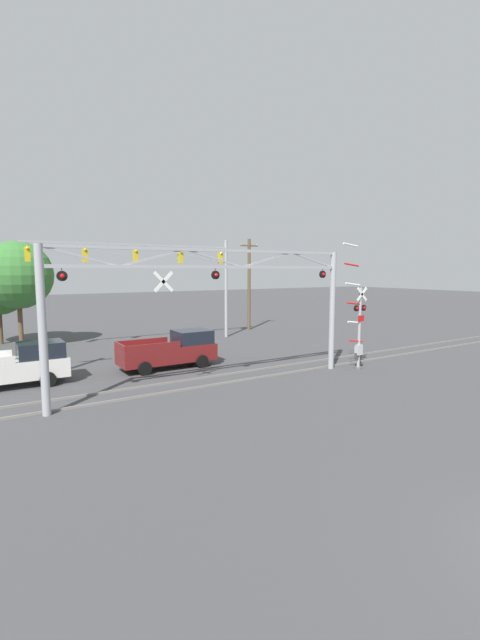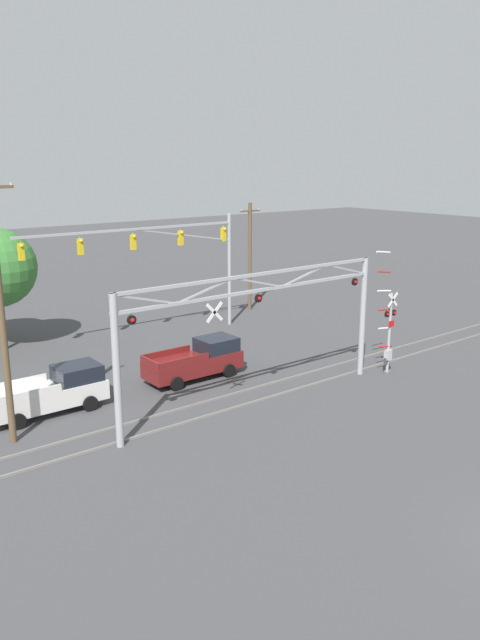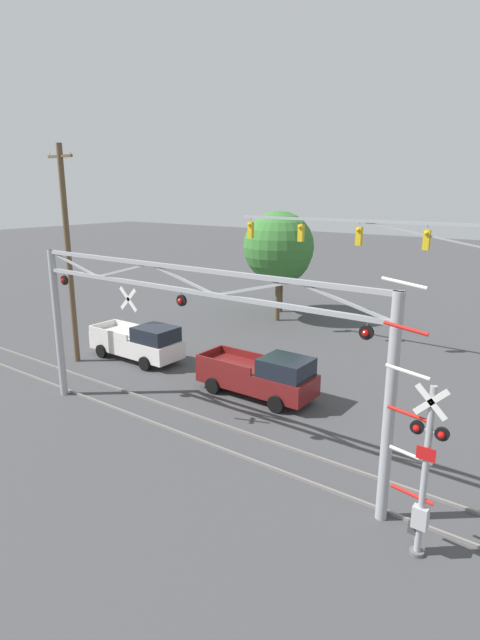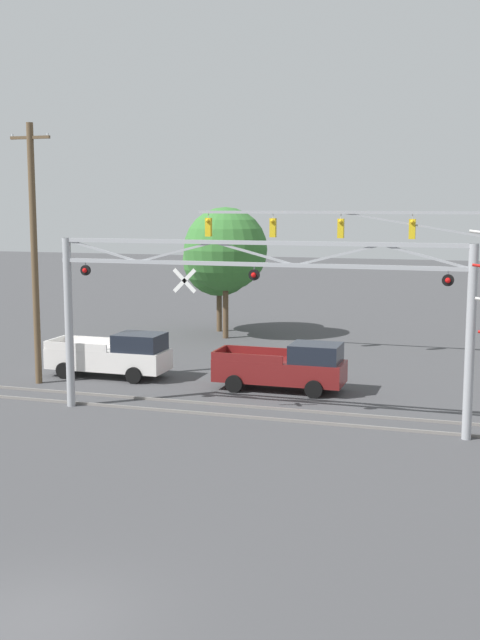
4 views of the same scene
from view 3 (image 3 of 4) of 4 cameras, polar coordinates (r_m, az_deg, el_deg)
rail_track_near at (r=18.53m, az=-5.60°, el=-13.19°), size 80.00×0.08×0.10m
rail_track_far at (r=19.50m, az=-2.73°, el=-11.64°), size 80.00×0.08×0.10m
crossing_gantry at (r=16.82m, az=-6.62°, el=-1.03°), size 14.66×0.31×6.31m
crossing_signal_mast at (r=12.96m, az=19.97°, el=-15.58°), size 1.82×0.35×6.78m
traffic_signal_span at (r=25.87m, az=19.33°, el=7.05°), size 14.81×0.39×7.73m
pickup_truck_lead at (r=21.50m, az=2.45°, el=-6.39°), size 5.29×2.11×1.99m
pickup_truck_following at (r=26.58m, az=-11.41°, el=-2.52°), size 5.37×2.11×1.99m
utility_pole_left at (r=26.34m, az=-19.01°, el=7.06°), size 1.80×0.28×10.82m
background_tree_beyond_span at (r=33.44m, az=4.42°, el=8.33°), size 4.69×4.69×7.38m
background_tree_far_left_verge at (r=36.03m, az=4.75°, el=7.57°), size 4.31×4.31×6.44m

